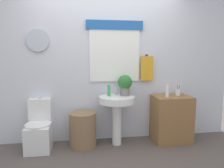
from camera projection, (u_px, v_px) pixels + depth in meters
The scene contains 10 objects.
back_wall at pixel (104, 63), 3.45m from camera, with size 4.40×0.18×2.60m.
toilet at pixel (40, 130), 3.19m from camera, with size 0.38×0.51×0.77m.
laundry_hamper at pixel (83, 129), 3.25m from camera, with size 0.42×0.42×0.55m, color #846647.
pedestal_sink at pixel (117, 108), 3.28m from camera, with size 0.56×0.56×0.79m.
faucet at pixel (116, 92), 3.36m from camera, with size 0.03×0.03×0.10m, color silver.
wooden_cabinet at pixel (171, 119), 3.44m from camera, with size 0.60×0.44×0.76m, color olive.
soap_bottle at pixel (109, 91), 3.27m from camera, with size 0.05×0.05×0.18m, color green.
potted_plant at pixel (125, 84), 3.30m from camera, with size 0.23×0.23×0.33m.
lotion_bottle at pixel (167, 91), 3.32m from camera, with size 0.05×0.05×0.19m, color white.
toothbrush_cup at pixel (178, 92), 3.41m from camera, with size 0.08×0.08×0.18m.
Camera 1 is at (-0.37, -2.30, 1.44)m, focal length 33.19 mm.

